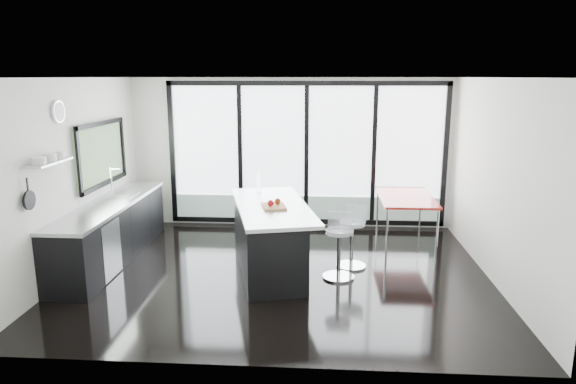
# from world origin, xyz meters

# --- Properties ---
(floor) EXTENTS (6.00, 5.00, 0.00)m
(floor) POSITION_xyz_m (0.00, 0.00, 0.00)
(floor) COLOR black
(floor) RESTS_ON ground
(ceiling) EXTENTS (6.00, 5.00, 0.00)m
(ceiling) POSITION_xyz_m (0.00, 0.00, 2.80)
(ceiling) COLOR white
(ceiling) RESTS_ON wall_back
(wall_back) EXTENTS (6.00, 0.09, 2.80)m
(wall_back) POSITION_xyz_m (0.27, 2.47, 1.27)
(wall_back) COLOR silver
(wall_back) RESTS_ON ground
(wall_front) EXTENTS (6.00, 0.00, 2.80)m
(wall_front) POSITION_xyz_m (0.00, -2.50, 1.40)
(wall_front) COLOR silver
(wall_front) RESTS_ON ground
(wall_left) EXTENTS (0.26, 5.00, 2.80)m
(wall_left) POSITION_xyz_m (-2.97, 0.27, 1.56)
(wall_left) COLOR silver
(wall_left) RESTS_ON ground
(wall_right) EXTENTS (0.00, 5.00, 2.80)m
(wall_right) POSITION_xyz_m (3.00, 0.00, 1.40)
(wall_right) COLOR silver
(wall_right) RESTS_ON ground
(counter_cabinets) EXTENTS (0.69, 3.24, 1.36)m
(counter_cabinets) POSITION_xyz_m (-2.67, 0.40, 0.46)
(counter_cabinets) COLOR black
(counter_cabinets) RESTS_ON floor
(island) EXTENTS (1.55, 2.56, 1.27)m
(island) POSITION_xyz_m (-0.20, 0.19, 0.50)
(island) COLOR black
(island) RESTS_ON floor
(bar_stool_near) EXTENTS (0.49, 0.49, 0.72)m
(bar_stool_near) POSITION_xyz_m (0.85, -0.14, 0.36)
(bar_stool_near) COLOR silver
(bar_stool_near) RESTS_ON floor
(bar_stool_far) EXTENTS (0.58, 0.58, 0.71)m
(bar_stool_far) POSITION_xyz_m (1.06, 0.32, 0.36)
(bar_stool_far) COLOR silver
(bar_stool_far) RESTS_ON floor
(red_table) EXTENTS (0.88, 1.55, 0.83)m
(red_table) POSITION_xyz_m (2.03, 1.53, 0.41)
(red_table) COLOR #AA241B
(red_table) RESTS_ON floor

